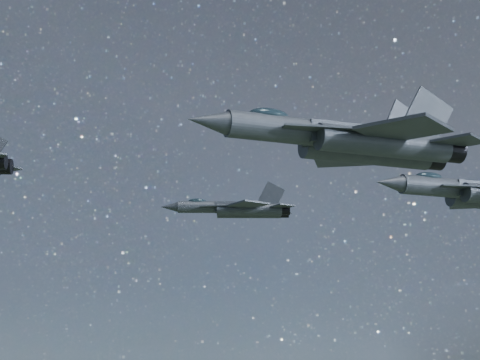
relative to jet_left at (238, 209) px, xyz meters
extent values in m
cylinder|color=black|center=(-21.98, -22.10, -1.10)|extent=(1.29, 1.40, 1.28)
cube|color=#2E3339|center=(-22.21, -20.91, -0.92)|extent=(2.96, 3.00, 0.13)
cylinder|color=#2E3339|center=(-3.55, 0.43, 0.19)|extent=(6.41, 2.07, 1.33)
cone|color=#2E3339|center=(-7.61, 0.92, 0.19)|extent=(2.17, 1.43, 1.19)
ellipsoid|color=#1B2B31|center=(-4.57, 0.55, 0.83)|extent=(2.12, 1.13, 0.66)
cube|color=#2E3339|center=(0.84, -0.10, 0.15)|extent=(7.08, 2.10, 1.11)
cylinder|color=#2E3339|center=(1.07, -0.99, -0.23)|extent=(7.25, 2.17, 1.33)
cylinder|color=#2E3339|center=(1.28, 0.70, -0.23)|extent=(7.25, 2.17, 1.33)
cylinder|color=black|center=(4.96, -1.46, -0.23)|extent=(1.24, 1.35, 1.23)
cylinder|color=black|center=(5.16, 0.23, -0.23)|extent=(1.24, 1.35, 1.23)
cube|color=#2E3339|center=(-2.17, -0.90, 0.09)|extent=(4.50, 2.25, 0.10)
cube|color=#2E3339|center=(-1.90, 1.39, 0.09)|extent=(4.48, 1.25, 0.10)
cube|color=#2E3339|center=(0.66, -2.99, -0.06)|extent=(4.48, 4.69, 0.17)
cube|color=#2E3339|center=(1.35, 2.75, -0.06)|extent=(4.81, 4.88, 0.17)
cube|color=#2E3339|center=(4.49, -2.51, -0.06)|extent=(2.64, 2.72, 0.13)
cube|color=#2E3339|center=(4.96, 1.37, -0.06)|extent=(2.84, 2.88, 0.13)
cube|color=#2E3339|center=(3.50, -1.49, 1.38)|extent=(2.92, 0.73, 3.03)
cube|color=#2E3339|center=(3.75, 0.62, 1.38)|extent=(2.97, 0.47, 3.03)
cylinder|color=#2E3339|center=(-2.29, -40.61, -2.55)|extent=(8.17, 3.49, 1.69)
cone|color=#2E3339|center=(-7.34, -41.81, -2.55)|extent=(2.87, 2.07, 1.51)
ellipsoid|color=#1B2B31|center=(-3.55, -40.91, -1.74)|extent=(2.76, 1.70, 0.83)
cube|color=#2E3339|center=(3.17, -39.31, -2.61)|extent=(8.99, 3.63, 1.40)
cylinder|color=#2E3339|center=(3.84, -40.26, -3.09)|extent=(9.22, 3.74, 1.69)
cylinder|color=#2E3339|center=(3.34, -38.16, -3.09)|extent=(9.22, 3.74, 1.69)
cylinder|color=black|center=(8.68, -39.11, -3.09)|extent=(1.73, 1.84, 1.56)
cylinder|color=black|center=(8.18, -37.01, -3.09)|extent=(1.73, 1.84, 1.56)
cube|color=#2E3339|center=(-0.06, -41.58, -2.68)|extent=(5.66, 1.42, 0.13)
cube|color=#2E3339|center=(-0.74, -38.74, -2.68)|extent=(5.61, 3.40, 0.13)
cube|color=#2E3339|center=(4.23, -42.83, -2.88)|extent=(6.19, 6.18, 0.22)
cube|color=#2E3339|center=(2.53, -35.69, -2.88)|extent=(5.37, 5.71, 0.22)
cube|color=#2E3339|center=(8.58, -40.58, -2.88)|extent=(3.66, 3.67, 0.16)
cube|color=#2E3339|center=(7.43, -35.74, -2.88)|extent=(3.15, 3.30, 0.16)
cube|color=#2E3339|center=(6.95, -39.80, -1.04)|extent=(3.75, 0.74, 3.85)
cube|color=#2E3339|center=(6.33, -37.17, -1.04)|extent=(3.62, 1.33, 3.85)
cylinder|color=#2E3339|center=(13.94, -24.41, -2.28)|extent=(7.94, 3.29, 1.64)
cone|color=#2E3339|center=(9.02, -25.51, -2.28)|extent=(2.78, 1.98, 1.47)
ellipsoid|color=#1B2B31|center=(12.71, -24.69, -1.50)|extent=(2.68, 1.62, 0.81)
cube|color=#2E3339|center=(16.09, -25.39, -2.41)|extent=(5.49, 1.30, 0.13)
cube|color=#2E3339|center=(15.47, -22.62, -2.41)|extent=(5.46, 3.24, 0.13)
cube|color=#2E3339|center=(18.69, -19.70, -2.60)|extent=(5.26, 5.58, 0.21)
camera|label=1|loc=(-11.51, -86.93, -16.11)|focal=60.00mm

